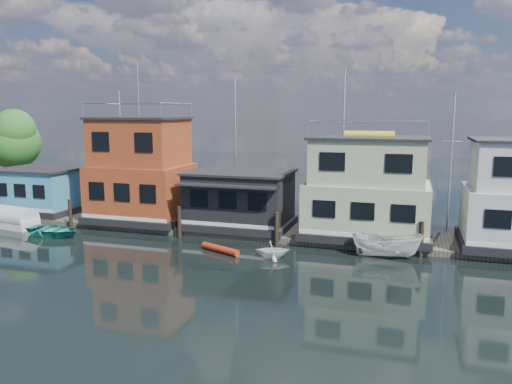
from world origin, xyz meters
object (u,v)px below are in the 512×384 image
(houseboat_dark, at_px, (240,199))
(motorboat, at_px, (387,245))
(houseboat_green, at_px, (367,190))
(dinghy_white, at_px, (272,250))
(houseboat_red, at_px, (141,172))
(red_kayak, at_px, (220,249))
(dinghy_teal, at_px, (53,230))
(tarp_runabout, at_px, (11,219))
(houseboat_blue, at_px, (41,191))

(houseboat_dark, distance_m, motorboat, 11.24)
(houseboat_green, height_order, dinghy_white, houseboat_green)
(houseboat_red, distance_m, motorboat, 19.17)
(houseboat_green, relative_size, motorboat, 2.03)
(red_kayak, bearing_deg, dinghy_teal, -157.56)
(red_kayak, height_order, tarp_runabout, tarp_runabout)
(houseboat_dark, relative_size, dinghy_white, 3.60)
(dinghy_teal, bearing_deg, motorboat, -81.47)
(dinghy_teal, height_order, motorboat, motorboat)
(dinghy_white, bearing_deg, houseboat_red, 46.30)
(houseboat_green, height_order, dinghy_teal, houseboat_green)
(motorboat, bearing_deg, houseboat_blue, 85.52)
(houseboat_green, relative_size, dinghy_white, 4.08)
(houseboat_blue, distance_m, motorboat, 28.31)
(houseboat_red, distance_m, tarp_runabout, 10.39)
(motorboat, relative_size, tarp_runabout, 0.92)
(houseboat_green, bearing_deg, red_kayak, -146.89)
(houseboat_red, xyz_separation_m, motorboat, (18.55, -3.55, -3.30))
(houseboat_dark, height_order, red_kayak, houseboat_dark)
(houseboat_blue, distance_m, houseboat_green, 26.53)
(houseboat_blue, bearing_deg, houseboat_dark, -0.06)
(dinghy_teal, bearing_deg, red_kayak, -86.96)
(motorboat, bearing_deg, red_kayak, 103.69)
(red_kayak, height_order, dinghy_white, dinghy_white)
(dinghy_white, bearing_deg, red_kayak, 67.60)
(motorboat, bearing_deg, houseboat_red, 81.90)
(houseboat_blue, height_order, houseboat_green, houseboat_green)
(houseboat_blue, bearing_deg, red_kayak, -16.82)
(tarp_runabout, distance_m, dinghy_white, 21.12)
(red_kayak, xyz_separation_m, dinghy_white, (3.43, -0.25, 0.33))
(houseboat_blue, height_order, red_kayak, houseboat_blue)
(houseboat_red, xyz_separation_m, tarp_runabout, (-9.00, -3.88, -3.45))
(houseboat_blue, xyz_separation_m, houseboat_red, (9.50, 0.00, 1.90))
(houseboat_dark, xyz_separation_m, red_kayak, (0.61, -5.45, -2.20))
(dinghy_teal, bearing_deg, houseboat_blue, 50.62)
(houseboat_red, relative_size, tarp_runabout, 2.63)
(houseboat_blue, distance_m, red_kayak, 19.02)
(houseboat_blue, xyz_separation_m, red_kayak, (18.11, -5.47, -1.99))
(houseboat_green, distance_m, red_kayak, 10.56)
(dinghy_teal, relative_size, red_kayak, 1.40)
(houseboat_red, xyz_separation_m, dinghy_white, (12.04, -5.72, -3.56))
(houseboat_blue, relative_size, houseboat_dark, 0.86)
(houseboat_dark, relative_size, motorboat, 1.79)
(houseboat_red, height_order, red_kayak, houseboat_red)
(dinghy_white, bearing_deg, motorboat, -89.82)
(dinghy_teal, relative_size, tarp_runabout, 0.91)
(dinghy_white, bearing_deg, tarp_runabout, 66.71)
(houseboat_dark, bearing_deg, motorboat, -18.50)
(houseboat_blue, distance_m, dinghy_white, 22.35)
(dinghy_teal, height_order, tarp_runabout, tarp_runabout)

